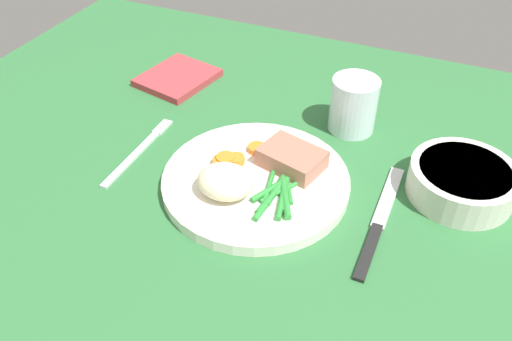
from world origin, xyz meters
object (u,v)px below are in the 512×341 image
knife (379,222)px  meat_portion (291,158)px  salad_bowl (462,180)px  napkin (178,78)px  water_glass (353,108)px  fork (138,152)px  dinner_plate (256,181)px

knife → meat_portion: bearing=160.2°
knife → salad_bowl: bearing=46.4°
meat_portion → napkin: (-26.22, 15.51, -2.28)cm
water_glass → salad_bowl: bearing=-27.5°
fork → salad_bowl: bearing=14.9°
salad_bowl → dinner_plate: bearing=-159.9°
knife → napkin: size_ratio=1.74×
fork → napkin: napkin is taller
meat_portion → knife: bearing=-17.4°
meat_portion → water_glass: water_glass is taller
fork → meat_portion: bearing=13.5°
dinner_plate → water_glass: water_glass is taller
meat_portion → knife: 14.02cm
meat_portion → fork: bearing=-169.2°
knife → water_glass: bearing=113.3°
meat_portion → water_glass: size_ratio=0.98×
dinner_plate → fork: bearing=-179.2°
water_glass → napkin: 30.88cm
dinner_plate → napkin: bearing=139.8°
knife → water_glass: size_ratio=2.52×
dinner_plate → napkin: (-22.93, 19.35, -0.20)cm
dinner_plate → salad_bowl: salad_bowl is taller
meat_portion → fork: (-21.36, -4.09, -2.69)cm
knife → water_glass: water_glass is taller
dinner_plate → meat_portion: size_ratio=3.05×
fork → water_glass: size_ratio=2.04×
napkin → dinner_plate: bearing=-40.2°
dinner_plate → knife: dinner_plate is taller
fork → water_glass: (25.84, 17.94, 3.26)cm
dinner_plate → napkin: 30.00cm
knife → salad_bowl: 12.47cm
meat_portion → salad_bowl: bearing=13.6°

